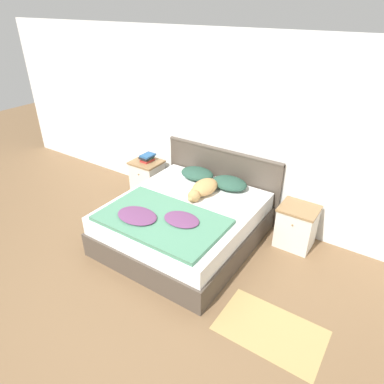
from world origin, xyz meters
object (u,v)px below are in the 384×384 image
Objects in this scene: bed at (184,223)px; dog at (203,189)px; nightstand_right at (296,226)px; pillow_left at (197,174)px; nightstand_left at (147,177)px; book_stack at (147,158)px; pillow_right at (229,183)px.

bed is 0.53m from dog.
nightstand_right is 1.13× the size of pillow_left.
nightstand_left is 2.46× the size of book_stack.
book_stack is at bearing 178.14° from pillow_right.
pillow_right is (0.27, 0.72, 0.36)m from bed.
nightstand_left is at bearing 149.38° from bed.
book_stack is at bearing 179.33° from nightstand_right.
nightstand_left is 1.41m from dog.
dog reaches higher than nightstand_left.
pillow_left is 0.53m from pillow_right.
pillow_left reaches higher than book_stack.
nightstand_right is at bearing 30.62° from bed.
dog is at bearing -120.94° from pillow_right.
dog is at bearing 81.30° from bed.
nightstand_left and nightstand_right have the same top height.
pillow_right reaches higher than bed.
pillow_right is at bearing -0.75° from nightstand_left.
pillow_right is 0.74× the size of dog.
pillow_left is 0.47m from dog.
bed is 0.85m from pillow_left.
book_stack is at bearing 163.20° from dog.
pillow_left is 0.74× the size of dog.
pillow_right is 0.40m from dog.
dog is (-0.21, -0.35, 0.01)m from pillow_right.
dog reaches higher than book_stack.
pillow_left is 0.99m from book_stack.
nightstand_left is 2.51m from nightstand_right.
dog is (0.06, 0.38, 0.37)m from bed.
bed is 8.26× the size of book_stack.
dog is (1.31, -0.37, 0.36)m from nightstand_left.
nightstand_right is at bearing -0.67° from book_stack.
nightstand_right is 2.46× the size of book_stack.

